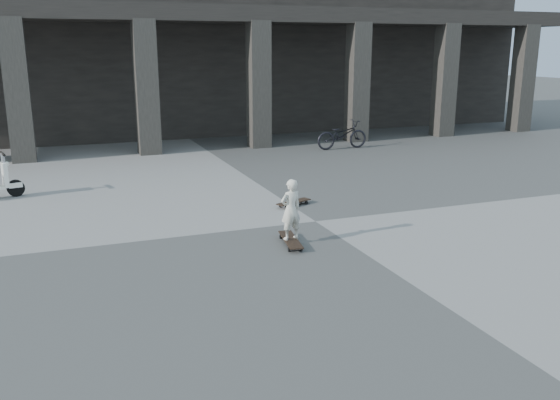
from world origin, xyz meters
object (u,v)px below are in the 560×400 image
object	(u,v)px
longboard	(291,240)
child	(291,209)
skateboard_spare	(294,202)
bicycle	(342,135)

from	to	relation	value
longboard	child	xyz separation A→B (m)	(0.00, 0.00, 0.53)
longboard	skateboard_spare	distance (m)	2.48
child	longboard	bearing A→B (deg)	-10.67
longboard	child	world-z (taller)	child
child	bicycle	size ratio (longest dim) A/B	0.59
longboard	bicycle	distance (m)	9.70
bicycle	child	bearing A→B (deg)	146.69
child	bicycle	world-z (taller)	child
longboard	bicycle	size ratio (longest dim) A/B	0.57
longboard	child	distance (m)	0.53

